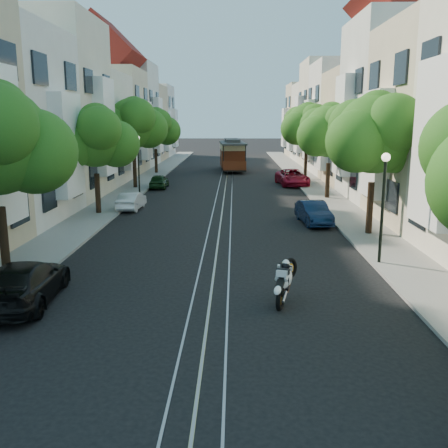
# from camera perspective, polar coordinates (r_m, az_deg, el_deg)

# --- Properties ---
(ground) EXTENTS (200.00, 200.00, 0.00)m
(ground) POSITION_cam_1_polar(r_m,az_deg,el_deg) (42.88, 0.20, 4.59)
(ground) COLOR black
(ground) RESTS_ON ground
(sidewalk_east) EXTENTS (2.50, 80.00, 0.12)m
(sidewalk_east) POSITION_cam_1_polar(r_m,az_deg,el_deg) (43.36, 9.86, 4.58)
(sidewalk_east) COLOR gray
(sidewalk_east) RESTS_ON ground
(sidewalk_west) EXTENTS (2.50, 80.00, 0.12)m
(sidewalk_west) POSITION_cam_1_polar(r_m,az_deg,el_deg) (43.61, -9.40, 4.63)
(sidewalk_west) COLOR gray
(sidewalk_west) RESTS_ON ground
(rail_left) EXTENTS (0.06, 80.00, 0.02)m
(rail_left) POSITION_cam_1_polar(r_m,az_deg,el_deg) (42.89, -0.53, 4.60)
(rail_left) COLOR gray
(rail_left) RESTS_ON ground
(rail_slot) EXTENTS (0.06, 80.00, 0.02)m
(rail_slot) POSITION_cam_1_polar(r_m,az_deg,el_deg) (42.88, 0.20, 4.60)
(rail_slot) COLOR gray
(rail_slot) RESTS_ON ground
(rail_right) EXTENTS (0.06, 80.00, 0.02)m
(rail_right) POSITION_cam_1_polar(r_m,az_deg,el_deg) (42.87, 0.94, 4.60)
(rail_right) COLOR gray
(rail_right) RESTS_ON ground
(lane_line) EXTENTS (0.08, 80.00, 0.01)m
(lane_line) POSITION_cam_1_polar(r_m,az_deg,el_deg) (42.88, 0.20, 4.59)
(lane_line) COLOR tan
(lane_line) RESTS_ON ground
(townhouses_east) EXTENTS (7.75, 72.00, 12.00)m
(townhouses_east) POSITION_cam_1_polar(r_m,az_deg,el_deg) (43.87, 16.21, 11.08)
(townhouses_east) COLOR beige
(townhouses_east) RESTS_ON ground
(townhouses_west) EXTENTS (7.75, 72.00, 11.76)m
(townhouses_west) POSITION_cam_1_polar(r_m,az_deg,el_deg) (44.27, -15.64, 10.98)
(townhouses_west) COLOR silver
(townhouses_west) RESTS_ON ground
(tree_e_b) EXTENTS (4.93, 4.08, 6.68)m
(tree_e_b) POSITION_cam_1_polar(r_m,az_deg,el_deg) (24.40, 16.95, 9.63)
(tree_e_b) COLOR black
(tree_e_b) RESTS_ON ground
(tree_e_c) EXTENTS (4.84, 3.99, 6.52)m
(tree_e_c) POSITION_cam_1_polar(r_m,az_deg,el_deg) (35.12, 12.10, 10.22)
(tree_e_c) COLOR black
(tree_e_c) RESTS_ON ground
(tree_e_d) EXTENTS (5.01, 4.16, 6.85)m
(tree_e_d) POSITION_cam_1_polar(r_m,az_deg,el_deg) (45.96, 9.53, 11.01)
(tree_e_d) COLOR black
(tree_e_d) RESTS_ON ground
(tree_w_b) EXTENTS (4.72, 3.87, 6.27)m
(tree_w_b) POSITION_cam_1_polar(r_m,az_deg,el_deg) (29.58, -14.44, 9.44)
(tree_w_b) COLOR black
(tree_w_b) RESTS_ON ground
(tree_w_c) EXTENTS (5.13, 4.28, 7.09)m
(tree_w_c) POSITION_cam_1_polar(r_m,az_deg,el_deg) (40.27, -10.28, 11.16)
(tree_w_c) COLOR black
(tree_w_c) RESTS_ON ground
(tree_w_d) EXTENTS (4.84, 3.99, 6.52)m
(tree_w_d) POSITION_cam_1_polar(r_m,az_deg,el_deg) (51.11, -7.81, 10.85)
(tree_w_d) COLOR black
(tree_w_d) RESTS_ON ground
(lamp_east) EXTENTS (0.32, 0.32, 4.16)m
(lamp_east) POSITION_cam_1_polar(r_m,az_deg,el_deg) (19.52, 17.78, 3.54)
(lamp_east) COLOR black
(lamp_east) RESTS_ON ground
(lamp_west) EXTENTS (0.32, 0.32, 4.16)m
(lamp_west) POSITION_cam_1_polar(r_m,az_deg,el_deg) (37.29, -9.77, 7.70)
(lamp_west) COLOR black
(lamp_west) RESTS_ON ground
(sportbike_rider) EXTENTS (0.87, 1.82, 1.33)m
(sportbike_rider) POSITION_cam_1_polar(r_m,az_deg,el_deg) (15.28, 6.91, -6.30)
(sportbike_rider) COLOR black
(sportbike_rider) RESTS_ON ground
(cable_car) EXTENTS (3.05, 8.19, 3.09)m
(cable_car) POSITION_cam_1_polar(r_m,az_deg,el_deg) (53.78, 0.95, 8.05)
(cable_car) COLOR black
(cable_car) RESTS_ON ground
(parked_car_e_mid) EXTENTS (1.67, 3.75, 1.20)m
(parked_car_e_mid) POSITION_cam_1_polar(r_m,az_deg,el_deg) (26.98, 10.21, 1.28)
(parked_car_e_mid) COLOR #0C1D3D
(parked_car_e_mid) RESTS_ON ground
(parked_car_e_far) EXTENTS (2.74, 5.06, 1.35)m
(parked_car_e_far) POSITION_cam_1_polar(r_m,az_deg,el_deg) (42.37, 7.81, 5.31)
(parked_car_e_far) COLOR maroon
(parked_car_e_far) RESTS_ON ground
(parked_car_w_near) EXTENTS (2.14, 4.63, 1.31)m
(parked_car_w_near) POSITION_cam_1_polar(r_m,az_deg,el_deg) (16.33, -21.83, -6.23)
(parked_car_w_near) COLOR black
(parked_car_w_near) RESTS_ON ground
(parked_car_w_mid) EXTENTS (1.30, 3.37, 1.09)m
(parked_car_w_mid) POSITION_cam_1_polar(r_m,az_deg,el_deg) (31.26, -10.52, 2.63)
(parked_car_w_mid) COLOR white
(parked_car_w_mid) RESTS_ON ground
(parked_car_w_far) EXTENTS (1.39, 3.34, 1.13)m
(parked_car_w_far) POSITION_cam_1_polar(r_m,az_deg,el_deg) (40.58, -7.44, 4.87)
(parked_car_w_far) COLOR #153417
(parked_car_w_far) RESTS_ON ground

